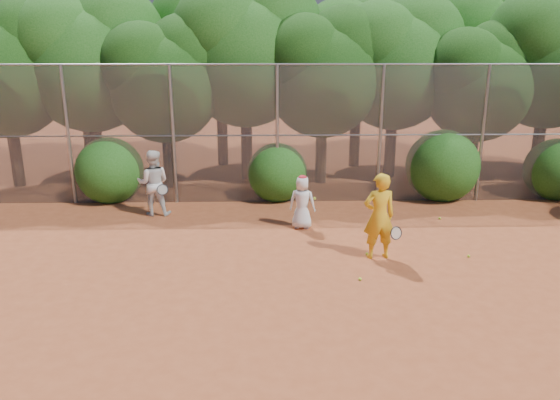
{
  "coord_description": "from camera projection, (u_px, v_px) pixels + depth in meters",
  "views": [
    {
      "loc": [
        -1.28,
        -9.64,
        4.76
      ],
      "look_at": [
        -1.0,
        2.5,
        1.1
      ],
      "focal_mm": 35.0,
      "sensor_mm": 36.0,
      "label": 1
    }
  ],
  "objects": [
    {
      "name": "player_white",
      "position": [
        153.0,
        183.0,
        14.89
      ],
      "size": [
        0.92,
        0.76,
        1.82
      ],
      "rotation": [
        0.0,
        0.0,
        3.18
      ],
      "color": "silver",
      "rests_on": "ground"
    },
    {
      "name": "ball_4",
      "position": [
        440.0,
        218.0,
        14.73
      ],
      "size": [
        0.07,
        0.07,
        0.07
      ],
      "primitive_type": "sphere",
      "color": "#B1D126",
      "rests_on": "ground"
    },
    {
      "name": "tree_5",
      "position": [
        397.0,
        58.0,
        18.18
      ],
      "size": [
        4.51,
        3.92,
        6.17
      ],
      "color": "black",
      "rests_on": "ground"
    },
    {
      "name": "player_yellow",
      "position": [
        379.0,
        216.0,
        11.94
      ],
      "size": [
        0.89,
        0.58,
        1.95
      ],
      "rotation": [
        0.0,
        0.0,
        3.27
      ],
      "color": "gold",
      "rests_on": "ground"
    },
    {
      "name": "bush_3",
      "position": [
        557.0,
        167.0,
        16.55
      ],
      "size": [
        1.9,
        1.9,
        1.9
      ],
      "primitive_type": "sphere",
      "color": "#1A4C13",
      "rests_on": "ground"
    },
    {
      "name": "ball_1",
      "position": [
        469.0,
        256.0,
        12.21
      ],
      "size": [
        0.07,
        0.07,
        0.07
      ],
      "primitive_type": "sphere",
      "color": "#B1D126",
      "rests_on": "ground"
    },
    {
      "name": "tree_10",
      "position": [
        221.0,
        40.0,
        19.8
      ],
      "size": [
        5.15,
        4.48,
        7.06
      ],
      "color": "black",
      "rests_on": "ground"
    },
    {
      "name": "tree_6",
      "position": [
        480.0,
        78.0,
        17.44
      ],
      "size": [
        3.86,
        3.36,
        5.29
      ],
      "color": "black",
      "rests_on": "ground"
    },
    {
      "name": "tree_7",
      "position": [
        552.0,
        51.0,
        17.84
      ],
      "size": [
        4.77,
        4.14,
        6.53
      ],
      "color": "black",
      "rests_on": "ground"
    },
    {
      "name": "bush_0",
      "position": [
        109.0,
        168.0,
        16.24
      ],
      "size": [
        2.0,
        2.0,
        2.0
      ],
      "primitive_type": "sphere",
      "color": "#1A4C13",
      "rests_on": "ground"
    },
    {
      "name": "tree_2",
      "position": [
        166.0,
        75.0,
        17.0
      ],
      "size": [
        3.99,
        3.47,
        5.47
      ],
      "color": "black",
      "rests_on": "ground"
    },
    {
      "name": "tree_11",
      "position": [
        360.0,
        53.0,
        19.66
      ],
      "size": [
        4.64,
        4.03,
        6.35
      ],
      "color": "black",
      "rests_on": "ground"
    },
    {
      "name": "ball_0",
      "position": [
        367.0,
        254.0,
        12.33
      ],
      "size": [
        0.07,
        0.07,
        0.07
      ],
      "primitive_type": "sphere",
      "color": "#B1D126",
      "rests_on": "ground"
    },
    {
      "name": "tree_3",
      "position": [
        247.0,
        47.0,
        17.78
      ],
      "size": [
        4.89,
        4.26,
        6.7
      ],
      "color": "black",
      "rests_on": "ground"
    },
    {
      "name": "tree_12",
      "position": [
        478.0,
        43.0,
        20.23
      ],
      "size": [
        5.02,
        4.37,
        6.88
      ],
      "color": "black",
      "rests_on": "ground"
    },
    {
      "name": "player_teen",
      "position": [
        302.0,
        202.0,
        13.91
      ],
      "size": [
        0.76,
        0.59,
        1.4
      ],
      "rotation": [
        0.0,
        0.0,
        2.9
      ],
      "color": "white",
      "rests_on": "ground"
    },
    {
      "name": "tree_1",
      "position": [
        90.0,
        55.0,
        17.45
      ],
      "size": [
        4.64,
        4.03,
        6.35
      ],
      "color": "black",
      "rests_on": "ground"
    },
    {
      "name": "tree_0",
      "position": [
        5.0,
        64.0,
        16.98
      ],
      "size": [
        4.38,
        3.81,
        6.0
      ],
      "color": "black",
      "rests_on": "ground"
    },
    {
      "name": "ground",
      "position": [
        334.0,
        291.0,
        10.63
      ],
      "size": [
        80.0,
        80.0,
        0.0
      ],
      "primitive_type": "plane",
      "color": "#944221",
      "rests_on": "ground"
    },
    {
      "name": "tree_4",
      "position": [
        324.0,
        69.0,
        17.44
      ],
      "size": [
        4.19,
        3.64,
        5.73
      ],
      "color": "black",
      "rests_on": "ground"
    },
    {
      "name": "fence_back",
      "position": [
        308.0,
        133.0,
        15.78
      ],
      "size": [
        20.05,
        0.09,
        4.03
      ],
      "color": "gray",
      "rests_on": "ground"
    },
    {
      "name": "ball_3",
      "position": [
        360.0,
        279.0,
        11.05
      ],
      "size": [
        0.07,
        0.07,
        0.07
      ],
      "primitive_type": "sphere",
      "color": "#B1D126",
      "rests_on": "ground"
    },
    {
      "name": "tree_9",
      "position": [
        82.0,
        48.0,
        19.58
      ],
      "size": [
        4.83,
        4.2,
        6.62
      ],
      "color": "black",
      "rests_on": "ground"
    },
    {
      "name": "bush_2",
      "position": [
        443.0,
        163.0,
        16.43
      ],
      "size": [
        2.2,
        2.2,
        2.2
      ],
      "primitive_type": "sphere",
      "color": "#1A4C13",
      "rests_on": "ground"
    },
    {
      "name": "bush_1",
      "position": [
        277.0,
        170.0,
        16.38
      ],
      "size": [
        1.8,
        1.8,
        1.8
      ],
      "primitive_type": "sphere",
      "color": "#1A4C13",
      "rests_on": "ground"
    }
  ]
}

